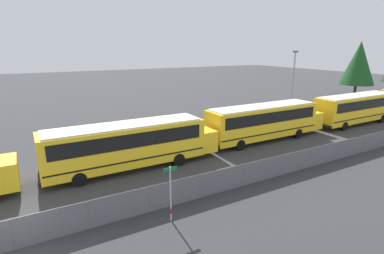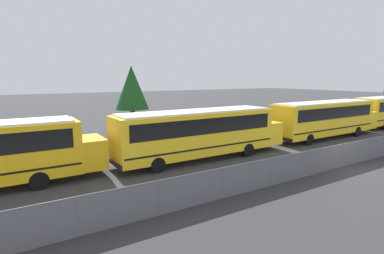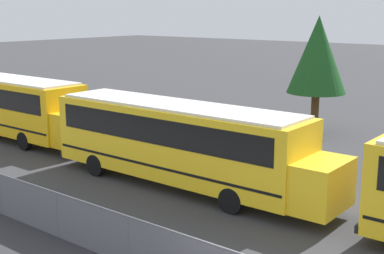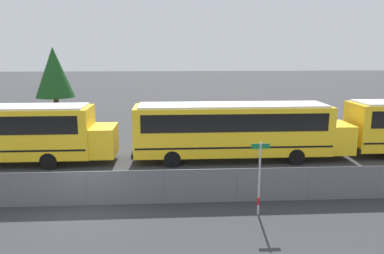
{
  "view_description": "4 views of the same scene",
  "coord_description": "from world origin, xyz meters",
  "views": [
    {
      "loc": [
        1.18,
        -13.18,
        8.31
      ],
      "look_at": [
        11.81,
        5.63,
        2.52
      ],
      "focal_mm": 28.0,
      "sensor_mm": 36.0,
      "label": 1
    },
    {
      "loc": [
        -16.96,
        -10.1,
        5.39
      ],
      "look_at": [
        -7.27,
        5.5,
        2.33
      ],
      "focal_mm": 28.0,
      "sensor_mm": 36.0,
      "label": 2
    },
    {
      "loc": [
        6.56,
        -9.37,
        6.77
      ],
      "look_at": [
        -6.57,
        7.14,
        2.16
      ],
      "focal_mm": 50.0,
      "sensor_mm": 36.0,
      "label": 3
    },
    {
      "loc": [
        3.36,
        -14.6,
        6.24
      ],
      "look_at": [
        4.63,
        6.53,
        1.88
      ],
      "focal_mm": 35.0,
      "sensor_mm": 36.0,
      "label": 4
    }
  ],
  "objects": [
    {
      "name": "tree_2",
      "position": [
        -6.42,
        18.05,
        4.37
      ],
      "size": [
        3.27,
        3.27,
        6.52
      ],
      "color": "#51381E",
      "rests_on": "ground_plane"
    },
    {
      "name": "school_bus_2",
      "position": [
        -19.09,
        6.7,
        1.92
      ],
      "size": [
        12.47,
        2.57,
        3.27
      ],
      "color": "yellow",
      "rests_on": "ground_plane"
    },
    {
      "name": "school_bus_3",
      "position": [
        -6.25,
        6.07,
        1.92
      ],
      "size": [
        12.47,
        2.57,
        3.27
      ],
      "color": "yellow",
      "rests_on": "ground_plane"
    }
  ]
}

